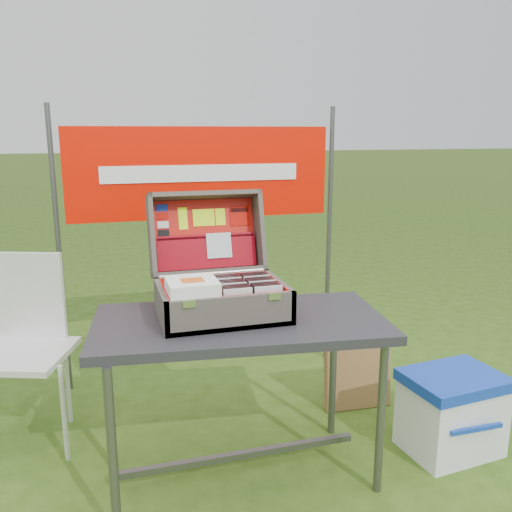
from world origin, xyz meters
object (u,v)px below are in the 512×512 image
object	(u,v)px
chair	(22,357)
cardboard_box	(357,373)
table	(241,402)
suitcase	(218,258)
cooler	(451,412)

from	to	relation	value
chair	cardboard_box	world-z (taller)	chair
table	chair	size ratio (longest dim) A/B	1.29
suitcase	cardboard_box	distance (m)	1.25
table	suitcase	distance (m)	0.64
cooler	suitcase	bearing A→B (deg)	165.12
suitcase	cooler	xyz separation A→B (m)	(1.12, -0.18, -0.81)
chair	cardboard_box	xyz separation A→B (m)	(1.76, -0.10, -0.28)
cooler	cardboard_box	distance (m)	0.58
suitcase	cooler	distance (m)	1.39
suitcase	cooler	world-z (taller)	suitcase
suitcase	cardboard_box	size ratio (longest dim) A/B	1.35
suitcase	chair	xyz separation A→B (m)	(-0.89, 0.45, -0.54)
cooler	cardboard_box	size ratio (longest dim) A/B	1.14
cooler	chair	distance (m)	2.12
cooler	chair	xyz separation A→B (m)	(-2.00, 0.63, 0.28)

